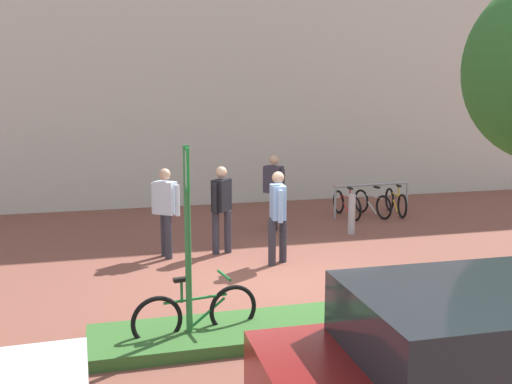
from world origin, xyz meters
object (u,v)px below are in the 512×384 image
bike_at_sign (196,314)px  car_maroon_wagon (503,373)px  bollard_steel (352,214)px  person_suited_navy (222,204)px  parking_sign_post (187,217)px  person_suited_dark (274,187)px  bike_rack_cluster (372,202)px  person_shirt_white (166,207)px  person_casual_tan (278,212)px

bike_at_sign → car_maroon_wagon: bearing=-54.0°
bollard_steel → person_suited_navy: (-3.10, -0.80, 0.53)m
parking_sign_post → person_suited_dark: bearing=63.9°
parking_sign_post → bike_at_sign: size_ratio=1.51×
bike_rack_cluster → person_shirt_white: person_shirt_white is taller
bike_rack_cluster → person_suited_navy: (-4.38, -2.45, 0.63)m
person_suited_navy → person_casual_tan: same height
person_suited_dark → car_maroon_wagon: bearing=-93.0°
bike_rack_cluster → person_suited_dark: person_suited_dark is taller
person_casual_tan → car_maroon_wagon: bearing=-87.7°
bike_at_sign → person_casual_tan: 3.59m
bike_at_sign → car_maroon_wagon: 3.78m
bollard_steel → person_casual_tan: person_casual_tan is taller
bollard_steel → person_casual_tan: (-2.24, -1.75, 0.53)m
bollard_steel → car_maroon_wagon: size_ratio=0.21×
bike_at_sign → bollard_steel: bearing=48.0°
parking_sign_post → bollard_steel: parking_sign_post is taller
person_suited_navy → bike_rack_cluster: bearing=29.3°
bike_rack_cluster → person_suited_navy: bearing=-150.7°
parking_sign_post → person_suited_navy: 4.20m
person_shirt_white → person_casual_tan: (1.94, -0.94, 0.00)m
parking_sign_post → person_casual_tan: parking_sign_post is taller
person_casual_tan → car_maroon_wagon: person_casual_tan is taller
parking_sign_post → person_casual_tan: 3.72m
bike_rack_cluster → person_shirt_white: size_ratio=1.22×
bike_rack_cluster → person_casual_tan: size_ratio=1.22×
bike_at_sign → person_suited_dark: person_suited_dark is taller
person_shirt_white → person_suited_dark: (2.63, 1.68, 0.00)m
parking_sign_post → person_suited_navy: (1.21, 3.97, -0.66)m
bike_rack_cluster → person_casual_tan: person_casual_tan is taller
person_shirt_white → car_maroon_wagon: size_ratio=0.40×
person_casual_tan → car_maroon_wagon: (0.24, -5.98, -0.23)m
parking_sign_post → bollard_steel: bearing=47.9°
parking_sign_post → car_maroon_wagon: (2.31, -2.96, -0.89)m
parking_sign_post → person_suited_navy: size_ratio=1.47×
bike_rack_cluster → bollard_steel: 2.10m
parking_sign_post → bike_at_sign: parking_sign_post is taller
bike_at_sign → bike_rack_cluster: (5.49, 6.34, -0.00)m
bike_at_sign → person_shirt_white: (0.03, 3.87, 0.63)m
bike_rack_cluster → person_suited_dark: 3.01m
person_shirt_white → person_suited_navy: same height
bike_at_sign → person_shirt_white: bearing=89.5°
person_suited_navy → person_suited_dark: (1.54, 1.67, 0.00)m
parking_sign_post → person_suited_dark: 6.31m
person_shirt_white → car_maroon_wagon: bearing=-72.5°
parking_sign_post → person_shirt_white: size_ratio=1.47×
parking_sign_post → car_maroon_wagon: bearing=-52.1°
person_casual_tan → bike_rack_cluster: bearing=44.0°
bike_at_sign → person_suited_dark: (2.66, 5.55, 0.63)m
bollard_steel → car_maroon_wagon: 7.99m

